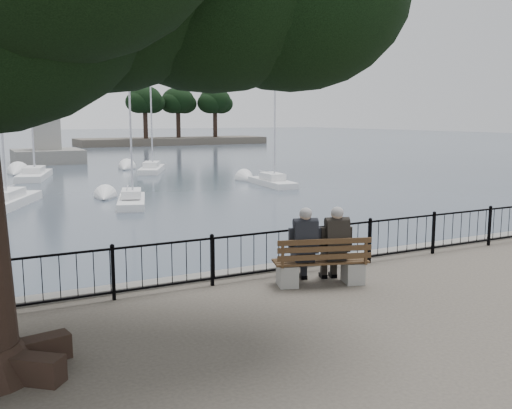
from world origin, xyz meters
TOP-DOWN VIEW (x-y plane):
  - harbor at (0.00, 3.00)m, footprint 260.00×260.00m
  - railing at (0.00, 2.50)m, footprint 22.06×0.06m
  - bench at (1.00, 1.54)m, footprint 2.01×1.13m
  - person_left at (0.70, 1.75)m, footprint 0.63×0.88m
  - person_right at (1.32, 1.55)m, footprint 0.63×0.88m
  - lion_monument at (2.00, 49.93)m, footprint 6.24×6.24m
  - sailboat_b at (-3.56, 22.53)m, footprint 3.95×6.13m
  - sailboat_c at (2.10, 20.20)m, footprint 2.54×4.77m
  - sailboat_d at (12.40, 24.18)m, footprint 1.84×5.14m
  - sailboat_f at (-0.80, 35.65)m, footprint 3.27×6.44m
  - sailboat_g at (8.16, 36.56)m, footprint 3.70×5.78m
  - far_shore at (25.54, 79.46)m, footprint 30.00×8.60m

SIDE VIEW (x-z plane):
  - sailboat_d at x=12.40m, z-range -5.21..3.79m
  - sailboat_c at x=2.10m, z-range -5.25..3.84m
  - sailboat_g at x=8.16m, z-range -5.81..4.41m
  - sailboat_f at x=-0.80m, z-range -6.92..5.60m
  - sailboat_b at x=-3.56m, z-range -7.08..5.79m
  - harbor at x=0.00m, z-range -1.10..0.10m
  - bench at x=1.00m, z-range -0.15..0.86m
  - railing at x=0.00m, z-range 0.06..1.06m
  - person_left at x=0.70m, z-range -0.06..1.55m
  - person_right at x=1.32m, z-range -0.06..1.55m
  - lion_monument at x=2.00m, z-range -3.26..5.88m
  - far_shore at x=25.54m, z-range -1.59..7.59m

